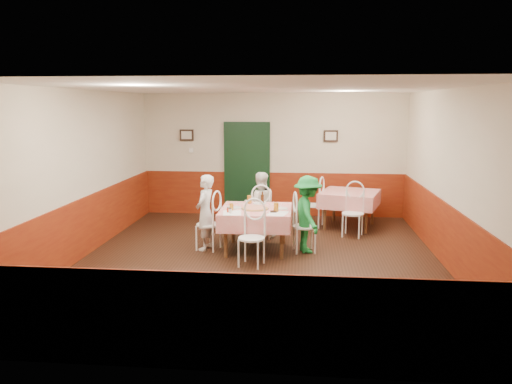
# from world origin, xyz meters

# --- Properties ---
(floor) EXTENTS (7.00, 7.00, 0.00)m
(floor) POSITION_xyz_m (0.00, 0.00, 0.00)
(floor) COLOR black
(floor) RESTS_ON ground
(ceiling) EXTENTS (7.00, 7.00, 0.00)m
(ceiling) POSITION_xyz_m (0.00, 0.00, 2.80)
(ceiling) COLOR white
(ceiling) RESTS_ON back_wall
(back_wall) EXTENTS (6.00, 0.10, 2.80)m
(back_wall) POSITION_xyz_m (0.00, 3.50, 1.40)
(back_wall) COLOR beige
(back_wall) RESTS_ON ground
(front_wall) EXTENTS (6.00, 0.10, 2.80)m
(front_wall) POSITION_xyz_m (0.00, -3.50, 1.40)
(front_wall) COLOR beige
(front_wall) RESTS_ON ground
(left_wall) EXTENTS (0.10, 7.00, 2.80)m
(left_wall) POSITION_xyz_m (-3.00, 0.00, 1.40)
(left_wall) COLOR beige
(left_wall) RESTS_ON ground
(right_wall) EXTENTS (0.10, 7.00, 2.80)m
(right_wall) POSITION_xyz_m (3.00, 0.00, 1.40)
(right_wall) COLOR beige
(right_wall) RESTS_ON ground
(wainscot_back) EXTENTS (6.00, 0.03, 1.00)m
(wainscot_back) POSITION_xyz_m (0.00, 3.48, 0.50)
(wainscot_back) COLOR maroon
(wainscot_back) RESTS_ON ground
(wainscot_front) EXTENTS (6.00, 0.03, 1.00)m
(wainscot_front) POSITION_xyz_m (0.00, -3.48, 0.50)
(wainscot_front) COLOR maroon
(wainscot_front) RESTS_ON ground
(wainscot_left) EXTENTS (0.03, 7.00, 1.00)m
(wainscot_left) POSITION_xyz_m (-2.98, 0.00, 0.50)
(wainscot_left) COLOR maroon
(wainscot_left) RESTS_ON ground
(wainscot_right) EXTENTS (0.03, 7.00, 1.00)m
(wainscot_right) POSITION_xyz_m (2.98, 0.00, 0.50)
(wainscot_right) COLOR maroon
(wainscot_right) RESTS_ON ground
(door) EXTENTS (0.96, 0.06, 2.10)m
(door) POSITION_xyz_m (-0.60, 3.45, 1.05)
(door) COLOR black
(door) RESTS_ON ground
(picture_left) EXTENTS (0.32, 0.03, 0.26)m
(picture_left) POSITION_xyz_m (-2.00, 3.45, 1.85)
(picture_left) COLOR black
(picture_left) RESTS_ON back_wall
(picture_right) EXTENTS (0.32, 0.03, 0.26)m
(picture_right) POSITION_xyz_m (1.30, 3.45, 1.85)
(picture_right) COLOR black
(picture_right) RESTS_ON back_wall
(thermostat) EXTENTS (0.10, 0.03, 0.10)m
(thermostat) POSITION_xyz_m (-1.90, 3.45, 1.50)
(thermostat) COLOR white
(thermostat) RESTS_ON back_wall
(main_table) EXTENTS (1.23, 1.23, 0.77)m
(main_table) POSITION_xyz_m (-0.11, 0.59, 0.38)
(main_table) COLOR red
(main_table) RESTS_ON ground
(second_table) EXTENTS (1.39, 1.39, 0.77)m
(second_table) POSITION_xyz_m (1.67, 2.48, 0.38)
(second_table) COLOR red
(second_table) RESTS_ON ground
(chair_left) EXTENTS (0.51, 0.51, 0.90)m
(chair_left) POSITION_xyz_m (-0.96, 0.58, 0.45)
(chair_left) COLOR white
(chair_left) RESTS_ON ground
(chair_right) EXTENTS (0.49, 0.49, 0.90)m
(chair_right) POSITION_xyz_m (0.74, 0.59, 0.45)
(chair_right) COLOR white
(chair_right) RESTS_ON ground
(chair_far) EXTENTS (0.50, 0.50, 0.90)m
(chair_far) POSITION_xyz_m (-0.12, 1.44, 0.45)
(chair_far) COLOR white
(chair_far) RESTS_ON ground
(chair_near) EXTENTS (0.50, 0.50, 0.90)m
(chair_near) POSITION_xyz_m (-0.10, -0.26, 0.45)
(chair_near) COLOR white
(chair_near) RESTS_ON ground
(chair_second_a) EXTENTS (0.52, 0.52, 0.90)m
(chair_second_a) POSITION_xyz_m (0.92, 2.48, 0.45)
(chair_second_a) COLOR white
(chair_second_a) RESTS_ON ground
(chair_second_b) EXTENTS (0.52, 0.52, 0.90)m
(chair_second_b) POSITION_xyz_m (1.67, 1.73, 0.45)
(chair_second_b) COLOR white
(chair_second_b) RESTS_ON ground
(pizza) EXTENTS (0.45, 0.45, 0.03)m
(pizza) POSITION_xyz_m (-0.12, 0.52, 0.77)
(pizza) COLOR #B74723
(pizza) RESTS_ON main_table
(plate_left) EXTENTS (0.25, 0.25, 0.01)m
(plate_left) POSITION_xyz_m (-0.50, 0.56, 0.77)
(plate_left) COLOR white
(plate_left) RESTS_ON main_table
(plate_right) EXTENTS (0.25, 0.25, 0.01)m
(plate_right) POSITION_xyz_m (0.32, 0.58, 0.77)
(plate_right) COLOR white
(plate_right) RESTS_ON main_table
(plate_far) EXTENTS (0.25, 0.25, 0.01)m
(plate_far) POSITION_xyz_m (-0.09, 1.01, 0.77)
(plate_far) COLOR white
(plate_far) RESTS_ON main_table
(glass_a) EXTENTS (0.07, 0.07, 0.12)m
(glass_a) POSITION_xyz_m (-0.51, 0.36, 0.82)
(glass_a) COLOR #BF7219
(glass_a) RESTS_ON main_table
(glass_b) EXTENTS (0.08, 0.08, 0.15)m
(glass_b) POSITION_xyz_m (0.25, 0.34, 0.84)
(glass_b) COLOR #BF7219
(glass_b) RESTS_ON main_table
(glass_c) EXTENTS (0.08, 0.08, 0.15)m
(glass_c) POSITION_xyz_m (-0.27, 1.01, 0.83)
(glass_c) COLOR #BF7219
(glass_c) RESTS_ON main_table
(beer_bottle) EXTENTS (0.06, 0.06, 0.21)m
(beer_bottle) POSITION_xyz_m (-0.03, 0.98, 0.87)
(beer_bottle) COLOR #381C0A
(beer_bottle) RESTS_ON main_table
(shaker_a) EXTENTS (0.04, 0.04, 0.09)m
(shaker_a) POSITION_xyz_m (-0.51, 0.16, 0.81)
(shaker_a) COLOR silver
(shaker_a) RESTS_ON main_table
(shaker_b) EXTENTS (0.04, 0.04, 0.09)m
(shaker_b) POSITION_xyz_m (-0.49, 0.13, 0.81)
(shaker_b) COLOR silver
(shaker_b) RESTS_ON main_table
(shaker_c) EXTENTS (0.04, 0.04, 0.09)m
(shaker_c) POSITION_xyz_m (-0.55, 0.21, 0.81)
(shaker_c) COLOR #B23319
(shaker_c) RESTS_ON main_table
(menu_left) EXTENTS (0.36, 0.44, 0.00)m
(menu_left) POSITION_xyz_m (-0.47, 0.18, 0.76)
(menu_left) COLOR white
(menu_left) RESTS_ON main_table
(menu_right) EXTENTS (0.37, 0.45, 0.00)m
(menu_right) POSITION_xyz_m (0.29, 0.21, 0.76)
(menu_right) COLOR white
(menu_right) RESTS_ON main_table
(wallet) EXTENTS (0.11, 0.09, 0.02)m
(wallet) POSITION_xyz_m (0.22, 0.30, 0.77)
(wallet) COLOR black
(wallet) RESTS_ON main_table
(diner_left) EXTENTS (0.41, 0.54, 1.34)m
(diner_left) POSITION_xyz_m (-1.01, 0.58, 0.67)
(diner_left) COLOR gray
(diner_left) RESTS_ON ground
(diner_far) EXTENTS (0.70, 0.59, 1.28)m
(diner_far) POSITION_xyz_m (-0.12, 1.49, 0.64)
(diner_far) COLOR gray
(diner_far) RESTS_ON ground
(diner_right) EXTENTS (0.71, 0.97, 1.34)m
(diner_right) POSITION_xyz_m (0.79, 0.59, 0.67)
(diner_right) COLOR gray
(diner_right) RESTS_ON ground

